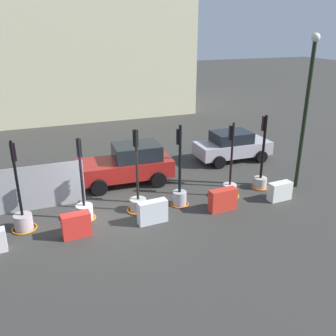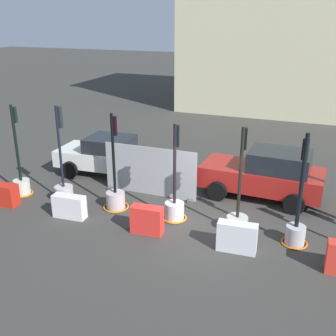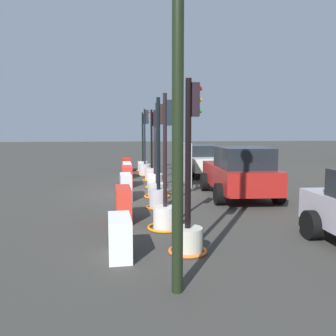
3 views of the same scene
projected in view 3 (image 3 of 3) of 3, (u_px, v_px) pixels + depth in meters
name	position (u px, v px, depth m)	size (l,w,h in m)	color
ground_plane	(152.00, 192.00, 13.71)	(120.00, 120.00, 0.00)	#363531
traffic_light_0	(143.00, 162.00, 20.49)	(0.77, 0.77, 3.39)	beige
traffic_light_1	(145.00, 164.00, 18.67)	(0.92, 0.92, 3.50)	#B3AAA8
traffic_light_2	(152.00, 169.00, 16.78)	(0.90, 0.90, 3.35)	#B8A6A9
traffic_light_3	(155.00, 176.00, 14.62)	(0.82, 0.82, 3.21)	silver
traffic_light_4	(157.00, 183.00, 12.54)	(0.94, 0.94, 3.34)	#ACAB9F
traffic_light_5	(159.00, 187.00, 10.80)	(0.77, 0.77, 3.37)	#ABA7AB
traffic_light_6	(165.00, 206.00, 8.53)	(0.88, 0.88, 3.26)	beige
traffic_light_7	(188.00, 222.00, 6.84)	(0.77, 0.77, 3.36)	#B9B6A4
construction_barrier_0	(126.00, 165.00, 20.44)	(1.15, 0.54, 0.77)	red
construction_barrier_1	(127.00, 170.00, 17.72)	(1.11, 0.45, 0.78)	silver
construction_barrier_2	(127.00, 176.00, 14.95)	(1.01, 0.46, 0.87)	red
construction_barrier_3	(126.00, 187.00, 12.20)	(1.13, 0.43, 0.88)	silver
construction_barrier_4	(123.00, 204.00, 9.31)	(1.15, 0.45, 0.89)	red
construction_barrier_5	(120.00, 237.00, 6.64)	(1.02, 0.48, 0.78)	silver
car_white_van	(202.00, 160.00, 18.80)	(4.45, 2.37, 1.60)	silver
car_red_compact	(239.00, 172.00, 12.45)	(4.40, 2.38, 1.82)	maroon
street_lamp_post	(178.00, 24.00, 4.82)	(0.36, 0.36, 6.63)	black
site_fence_panel	(184.00, 163.00, 16.25)	(3.59, 0.50, 1.85)	#9E9FA3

